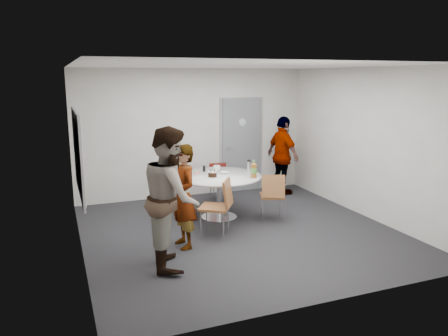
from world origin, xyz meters
name	(u,v)px	position (x,y,z in m)	size (l,w,h in m)	color
floor	(239,231)	(0.00, 0.00, 0.00)	(5.00, 5.00, 0.00)	black
ceiling	(241,65)	(0.00, 0.00, 2.70)	(5.00, 5.00, 0.00)	silver
wall_back	(194,133)	(0.00, 2.50, 1.35)	(5.00, 5.00, 0.00)	#B6B3AD
wall_left	(76,163)	(-2.50, 0.00, 1.35)	(5.00, 5.00, 0.00)	#B6B3AD
wall_right	(367,143)	(2.50, 0.00, 1.35)	(5.00, 5.00, 0.00)	#B6B3AD
wall_front	(332,188)	(0.00, -2.50, 1.35)	(5.00, 5.00, 0.00)	#B6B3AD
door	(241,145)	(1.10, 2.48, 1.03)	(1.02, 0.17, 2.12)	slate
whiteboard	(78,153)	(-2.46, 0.20, 1.45)	(0.04, 1.90, 1.25)	gray
table	(220,181)	(-0.03, 0.80, 0.69)	(1.52, 1.52, 1.11)	silver
chair_near_left	(221,202)	(-0.38, -0.10, 0.58)	(0.65, 0.64, 0.95)	brown
chair_near_right	(273,193)	(0.75, 0.27, 0.53)	(0.54, 0.57, 0.87)	brown
chair_far	(219,178)	(0.33, 1.86, 0.47)	(0.42, 0.45, 0.78)	#5E1812
person_main	(183,197)	(-1.04, -0.28, 0.78)	(0.57, 0.37, 1.57)	#A5C6EA
person_left	(171,197)	(-1.37, -0.85, 0.95)	(0.93, 0.72, 1.91)	white
person_right	(283,156)	(1.81, 1.86, 0.85)	(1.00, 0.42, 1.70)	black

